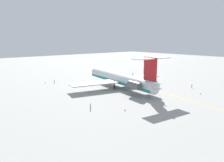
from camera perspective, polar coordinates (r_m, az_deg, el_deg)
ground at (r=93.52m, az=6.97°, el=-0.78°), size 358.86×358.86×0.00m
main_jetliner at (r=84.29m, az=2.56°, el=0.54°), size 46.56×41.23×13.57m
ground_crew_near_nose at (r=59.69m, az=-5.87°, el=-6.59°), size 0.44×0.28×1.75m
ground_crew_near_tail at (r=97.77m, az=-15.37°, el=0.05°), size 0.27×0.37×1.67m
ground_crew_portside at (r=113.36m, az=5.65°, el=1.94°), size 0.39×0.29×1.79m
ground_crew_starboard at (r=90.51m, az=20.83°, el=-1.17°), size 0.40×0.26×1.64m
safety_cone_nose at (r=82.06m, az=22.86°, el=-3.09°), size 0.40×0.40×0.55m
safety_cone_wingtip at (r=58.54m, az=3.54°, el=-7.78°), size 0.40×0.40×0.55m
safety_cone_tail at (r=99.11m, az=-17.63°, el=-0.39°), size 0.40×0.40×0.55m
taxiway_centreline at (r=92.31m, az=6.24°, el=-0.92°), size 96.04×16.20×0.01m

